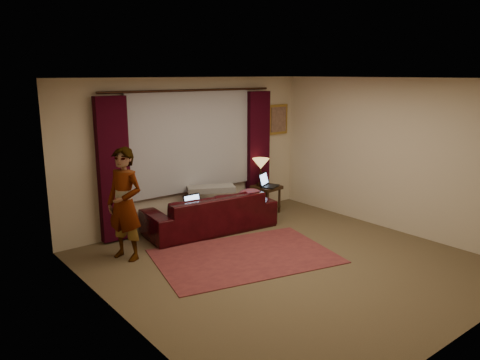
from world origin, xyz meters
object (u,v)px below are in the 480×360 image
(end_table, at_px, (266,199))
(sofa, at_px, (210,205))
(tiffany_lamp, at_px, (261,172))
(laptop_table, at_px, (270,180))
(person, at_px, (125,204))
(laptop_sofa, at_px, (196,203))

(end_table, bearing_deg, sofa, -172.96)
(end_table, height_order, tiffany_lamp, tiffany_lamp)
(end_table, xyz_separation_m, tiffany_lamp, (-0.07, 0.10, 0.53))
(tiffany_lamp, height_order, laptop_table, tiffany_lamp)
(sofa, xyz_separation_m, end_table, (1.47, 0.18, -0.19))
(person, bearing_deg, end_table, 75.10)
(laptop_table, relative_size, person, 0.24)
(laptop_sofa, height_order, laptop_table, laptop_table)
(end_table, distance_m, tiffany_lamp, 0.55)
(person, bearing_deg, sofa, 75.95)
(laptop_sofa, bearing_deg, person, -173.47)
(laptop_sofa, distance_m, end_table, 1.86)
(tiffany_lamp, bearing_deg, laptop_table, -69.67)
(sofa, distance_m, tiffany_lamp, 1.47)
(sofa, bearing_deg, tiffany_lamp, -162.15)
(laptop_sofa, height_order, end_table, laptop_sofa)
(laptop_sofa, bearing_deg, laptop_table, 5.04)
(laptop_table, xyz_separation_m, person, (-3.15, -0.35, 0.16))
(person, bearing_deg, laptop_table, 73.44)
(person, bearing_deg, laptop_sofa, 74.30)
(sofa, bearing_deg, end_table, -166.55)
(sofa, height_order, person, person)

